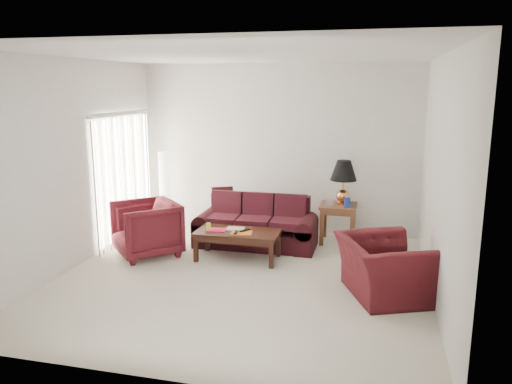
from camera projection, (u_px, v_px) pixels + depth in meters
floor at (241, 279)px, 6.88m from camera, size 5.00×5.00×0.00m
blinds at (124, 178)px, 8.45m from camera, size 0.10×2.00×2.16m
sofa at (256, 222)px, 8.22m from camera, size 2.00×0.90×0.81m
throw_pillow at (223, 197)px, 8.96m from camera, size 0.42×0.33×0.39m
end_table at (338, 223)px, 8.44m from camera, size 0.63×0.63×0.66m
table_lamp at (343, 183)px, 8.32m from camera, size 0.51×0.51×0.74m
clock at (330, 202)px, 8.28m from camera, size 0.14×0.08×0.13m
blue_canister at (347, 203)px, 8.16m from camera, size 0.11×0.11×0.16m
picture_frame at (329, 197)px, 8.59m from camera, size 0.13×0.16×0.05m
floor_lamp at (165, 191)px, 9.10m from camera, size 0.29×0.29×1.46m
armchair_left at (146, 229)px, 7.77m from camera, size 1.31×1.31×0.86m
armchair_right at (383, 268)px, 6.26m from camera, size 1.35×1.43×0.74m
coffee_table at (238, 245)px, 7.62m from camera, size 1.34×0.79×0.44m
magazine_red at (216, 230)px, 7.60m from camera, size 0.32×0.25×0.02m
magazine_white at (235, 229)px, 7.68m from camera, size 0.27×0.21×0.02m
magazine_orange at (242, 233)px, 7.46m from camera, size 0.33×0.27×0.02m
remote_a at (236, 232)px, 7.43m from camera, size 0.07×0.16×0.02m
remote_b at (245, 230)px, 7.52m from camera, size 0.13×0.18×0.02m
yellow_glass at (208, 227)px, 7.56m from camera, size 0.08×0.08×0.13m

